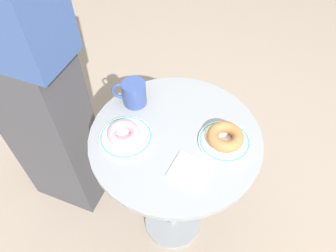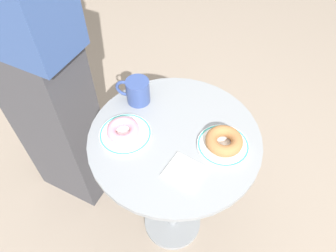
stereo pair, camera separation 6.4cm
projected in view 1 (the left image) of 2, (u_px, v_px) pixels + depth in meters
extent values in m
cube|color=gray|center=(173.00, 222.00, 1.68)|extent=(7.00, 7.00, 0.02)
cylinder|color=gray|center=(175.00, 137.00, 1.10)|extent=(0.61, 0.61, 0.02)
cylinder|color=gray|center=(174.00, 187.00, 1.38)|extent=(0.06, 0.06, 0.70)
cylinder|color=gray|center=(173.00, 220.00, 1.66)|extent=(0.29, 0.29, 0.03)
cylinder|color=white|center=(126.00, 137.00, 1.09)|extent=(0.18, 0.18, 0.01)
torus|color=#38B2A8|center=(126.00, 137.00, 1.08)|extent=(0.18, 0.18, 0.01)
cylinder|color=white|center=(224.00, 141.00, 1.08)|extent=(0.18, 0.18, 0.01)
torus|color=#38B2A8|center=(224.00, 141.00, 1.07)|extent=(0.17, 0.17, 0.01)
torus|color=pink|center=(124.00, 133.00, 1.07)|extent=(0.16, 0.16, 0.03)
torus|color=#A36B3D|center=(225.00, 137.00, 1.06)|extent=(0.18, 0.18, 0.04)
cube|color=white|center=(189.00, 171.00, 1.00)|extent=(0.15, 0.14, 0.01)
cylinder|color=#334784|center=(134.00, 93.00, 1.16)|extent=(0.09, 0.09, 0.10)
torus|color=#334784|center=(121.00, 91.00, 1.16)|extent=(0.07, 0.01, 0.07)
cube|color=#3D3D42|center=(53.00, 135.00, 1.45)|extent=(0.39, 0.30, 0.93)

